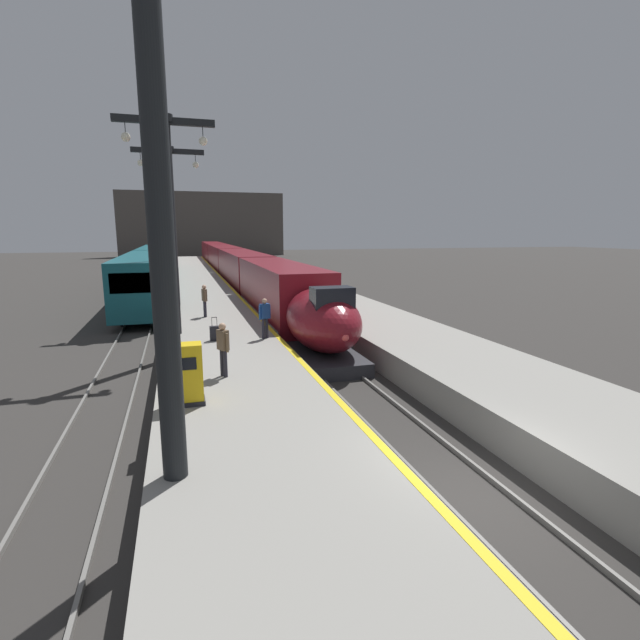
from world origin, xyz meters
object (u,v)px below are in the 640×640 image
at_px(regional_train_adjacent, 151,269).
at_px(rolling_suitcase, 215,333).
at_px(station_column_far, 171,212).
at_px(station_column_mid, 169,206).
at_px(passenger_far_waiting, 205,298).
at_px(ticket_machine_yellow, 189,376).
at_px(station_column_near, 154,127).
at_px(passenger_near_edge, 265,315).
at_px(passenger_mid_platform, 223,345).
at_px(highspeed_train_main, 233,264).

xyz_separation_m(regional_train_adjacent, rolling_suitcase, (3.72, -25.66, -0.77)).
bearing_deg(station_column_far, station_column_mid, -90.00).
xyz_separation_m(passenger_far_waiting, ticket_machine_yellow, (-1.09, -12.80, -0.25)).
relative_size(passenger_far_waiting, ticket_machine_yellow, 1.06).
relative_size(passenger_far_waiting, rolling_suitcase, 1.72).
bearing_deg(station_column_near, passenger_far_waiting, 85.02).
xyz_separation_m(station_column_far, passenger_far_waiting, (1.44, -4.42, -4.52)).
bearing_deg(passenger_near_edge, passenger_far_waiting, 109.98).
bearing_deg(station_column_mid, regional_train_adjacent, 95.28).
bearing_deg(passenger_far_waiting, ticket_machine_yellow, -94.87).
bearing_deg(regional_train_adjacent, passenger_mid_platform, -83.27).
bearing_deg(regional_train_adjacent, station_column_near, -86.55).
xyz_separation_m(station_column_near, rolling_suitcase, (1.52, 10.86, -5.77)).
relative_size(passenger_mid_platform, ticket_machine_yellow, 1.06).
distance_m(highspeed_train_main, rolling_suitcase, 33.14).
xyz_separation_m(regional_train_adjacent, station_column_far, (2.20, -15.57, 4.43)).
distance_m(passenger_far_waiting, rolling_suitcase, 5.71).
bearing_deg(regional_train_adjacent, ticket_machine_yellow, -85.55).
relative_size(regional_train_adjacent, passenger_far_waiting, 21.66).
relative_size(rolling_suitcase, ticket_machine_yellow, 0.61).
relative_size(highspeed_train_main, passenger_far_waiting, 44.11).
relative_size(regional_train_adjacent, station_column_far, 3.99).
xyz_separation_m(regional_train_adjacent, passenger_far_waiting, (3.64, -19.98, -0.09)).
distance_m(passenger_mid_platform, ticket_machine_yellow, 2.38).
relative_size(station_column_mid, passenger_far_waiting, 5.36).
bearing_deg(station_column_far, passenger_mid_platform, -84.62).
xyz_separation_m(station_column_near, ticket_machine_yellow, (0.35, 3.74, -5.33)).
bearing_deg(station_column_mid, passenger_far_waiting, 69.36).
distance_m(station_column_near, passenger_near_edge, 12.35).
distance_m(regional_train_adjacent, passenger_near_edge, 26.48).
bearing_deg(station_column_near, station_column_far, 90.00).
bearing_deg(station_column_near, passenger_near_edge, 71.50).
xyz_separation_m(highspeed_train_main, ticket_machine_yellow, (-5.55, -39.97, -0.19)).
distance_m(highspeed_train_main, station_column_mid, 31.88).
bearing_deg(passenger_mid_platform, highspeed_train_main, 83.25).
height_order(regional_train_adjacent, rolling_suitcase, regional_train_adjacent).
distance_m(regional_train_adjacent, station_column_mid, 24.31).
bearing_deg(passenger_mid_platform, regional_train_adjacent, 96.73).
relative_size(station_column_near, rolling_suitcase, 10.41).
height_order(passenger_far_waiting, ticket_machine_yellow, passenger_far_waiting).
xyz_separation_m(highspeed_train_main, station_column_far, (-5.90, -22.76, 4.59)).
distance_m(passenger_near_edge, passenger_far_waiting, 6.23).
distance_m(station_column_near, passenger_mid_platform, 7.87).
bearing_deg(passenger_far_waiting, passenger_mid_platform, -90.10).
xyz_separation_m(regional_train_adjacent, ticket_machine_yellow, (2.55, -32.78, -0.34)).
height_order(highspeed_train_main, passenger_near_edge, highspeed_train_main).
bearing_deg(station_column_far, station_column_near, -90.00).
bearing_deg(highspeed_train_main, station_column_mid, -100.78).
xyz_separation_m(station_column_far, ticket_machine_yellow, (0.35, -17.21, -4.77)).
bearing_deg(station_column_far, ticket_machine_yellow, -88.84).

